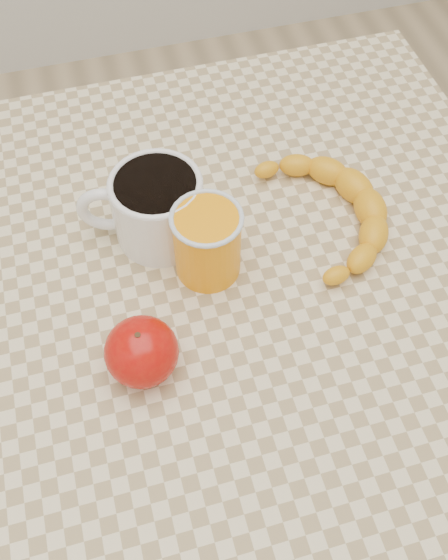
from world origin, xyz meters
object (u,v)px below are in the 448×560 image
object	(u,v)px
table	(224,326)
coffee_mug	(155,206)
orange_juice_glass	(207,242)
banana	(329,211)
apple	(142,352)

from	to	relation	value
table	coffee_mug	world-z (taller)	coffee_mug
orange_juice_glass	banana	distance (m)	0.16
coffee_mug	banana	world-z (taller)	coffee_mug
orange_juice_glass	banana	bearing A→B (deg)	9.94
banana	table	bearing A→B (deg)	-155.39
apple	orange_juice_glass	bearing A→B (deg)	47.65
coffee_mug	orange_juice_glass	distance (m)	0.08
coffee_mug	orange_juice_glass	size ratio (longest dim) A/B	1.70
orange_juice_glass	apple	xyz separation A→B (m)	(-0.10, -0.11, -0.01)
table	orange_juice_glass	bearing A→B (deg)	104.87
table	banana	world-z (taller)	banana
table	coffee_mug	size ratio (longest dim) A/B	5.01
apple	banana	bearing A→B (deg)	27.74
apple	banana	world-z (taller)	apple
apple	banana	distance (m)	0.29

